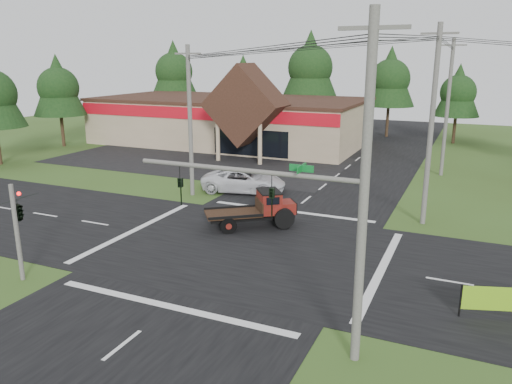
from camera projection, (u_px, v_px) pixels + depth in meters
The scene contains 19 objects.
ground at pixel (245, 248), 26.02m from camera, with size 120.00×120.00×0.00m, color #374E1C.
road_ns at pixel (245, 248), 26.01m from camera, with size 12.00×120.00×0.02m, color black.
road_ew at pixel (245, 248), 26.01m from camera, with size 120.00×12.00×0.02m, color black.
parking_apron at pixel (198, 161), 48.27m from camera, with size 28.00×14.00×0.02m, color black.
cvs_building at pixel (231, 119), 57.55m from camera, with size 30.40×18.20×9.19m.
traffic_signal_mast at pixel (310, 225), 15.97m from camera, with size 8.12×0.24×7.00m.
traffic_signal_corner at pixel (17, 203), 21.58m from camera, with size 0.53×2.48×4.40m.
utility_pole_nr at pixel (364, 194), 14.99m from camera, with size 2.00×0.30×11.00m.
utility_pole_nw at pixel (190, 120), 34.82m from camera, with size 2.00×0.30×10.50m.
utility_pole_ne at pixel (431, 125), 28.41m from camera, with size 2.00×0.30×11.50m.
utility_pole_n at pixel (447, 107), 40.81m from camera, with size 2.00×0.30×11.20m.
tree_row_a at pixel (174, 70), 71.00m from camera, with size 6.72×6.72×12.12m.
tree_row_b at pixel (243, 80), 69.19m from camera, with size 5.60×5.60×10.10m.
tree_row_c at pixel (310, 65), 63.87m from camera, with size 7.28×7.28×13.13m.
tree_row_d at pixel (390, 77), 61.17m from camera, with size 6.16×6.16×11.11m.
tree_row_e at pixel (458, 91), 56.62m from camera, with size 5.04×5.04×9.09m.
tree_side_w at pixel (58, 86), 54.49m from camera, with size 5.60×5.60×10.10m.
antique_flatbed_truck at pixel (252, 209), 29.00m from camera, with size 2.00×5.25×2.19m, color #521A0B, non-canonical shape.
white_pickup at pixel (244, 181), 36.81m from camera, with size 2.83×6.13×1.70m, color silver.
Camera 1 is at (10.40, -22.04, 9.58)m, focal length 35.00 mm.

